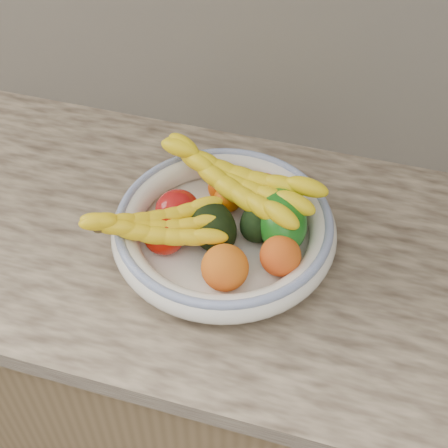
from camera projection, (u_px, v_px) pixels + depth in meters
kitchen_counter at (227, 363)px, 1.45m from camera, size 2.44×0.66×1.40m
fruit_bowl at (224, 229)px, 1.08m from camera, size 0.39×0.39×0.08m
clementine_back_left at (223, 188)px, 1.14m from camera, size 0.07×0.07×0.05m
clementine_back_right at (265, 188)px, 1.14m from camera, size 0.07×0.07×0.05m
clementine_back_mid at (228, 199)px, 1.12m from camera, size 0.06×0.06×0.05m
tomato_left at (178, 210)px, 1.09m from camera, size 0.10×0.10×0.07m
tomato_near_left at (164, 235)px, 1.05m from camera, size 0.08×0.08×0.06m
avocado_center at (212, 225)px, 1.06m from camera, size 0.13×0.14×0.08m
avocado_right at (264, 219)px, 1.07m from camera, size 0.11×0.12×0.07m
green_mango at (281, 220)px, 1.06m from camera, size 0.15×0.16×0.11m
peach_front at (225, 268)px, 1.00m from camera, size 0.09×0.09×0.08m
peach_right at (280, 256)px, 1.01m from camera, size 0.09×0.09×0.07m
banana_bunch_back at (235, 184)px, 1.10m from camera, size 0.35×0.22×0.09m
banana_bunch_front at (155, 229)px, 1.03m from camera, size 0.27×0.19×0.07m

